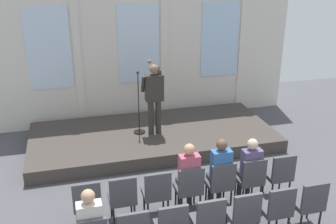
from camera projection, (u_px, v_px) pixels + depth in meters
rear_partition at (140, 51)px, 10.55m from camera, size 8.64×0.14×3.87m
stage_platform at (153, 137)px, 9.75m from camera, size 5.91×2.65×0.31m
speaker at (154, 94)px, 9.25m from camera, size 0.51×0.69×1.72m
mic_stand at (139, 120)px, 9.50m from camera, size 0.28×0.28×1.55m
chair_r0_c0 at (87, 201)px, 6.54m from camera, size 0.46×0.44×0.94m
chair_r0_c1 at (123, 196)px, 6.69m from camera, size 0.46×0.44×0.94m
chair_r0_c2 at (157, 191)px, 6.83m from camera, size 0.46×0.44×0.94m
chair_r0_c3 at (189, 186)px, 6.97m from camera, size 0.46×0.44×0.94m
audience_r0_c3 at (188, 174)px, 6.97m from camera, size 0.36×0.39×1.34m
chair_r0_c4 at (221, 182)px, 7.11m from camera, size 0.46×0.44×0.94m
audience_r0_c4 at (220, 169)px, 7.10m from camera, size 0.36×0.39×1.36m
chair_r0_c5 at (251, 177)px, 7.26m from camera, size 0.46×0.44×0.94m
audience_r0_c5 at (250, 166)px, 7.26m from camera, size 0.36×0.39×1.29m
chair_r0_c6 at (280, 173)px, 7.40m from camera, size 0.46×0.44×0.94m
audience_r1_c0 at (90, 224)px, 5.68m from camera, size 0.36×0.39×1.32m
chair_r1_c3 at (208, 219)px, 6.10m from camera, size 0.46×0.44×0.94m
chair_r1_c4 at (244, 213)px, 6.25m from camera, size 0.46×0.44×0.94m
chair_r1_c5 at (277, 207)px, 6.39m from camera, size 0.46×0.44×0.94m
chair_r1_c6 at (310, 202)px, 6.53m from camera, size 0.46×0.44×0.94m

